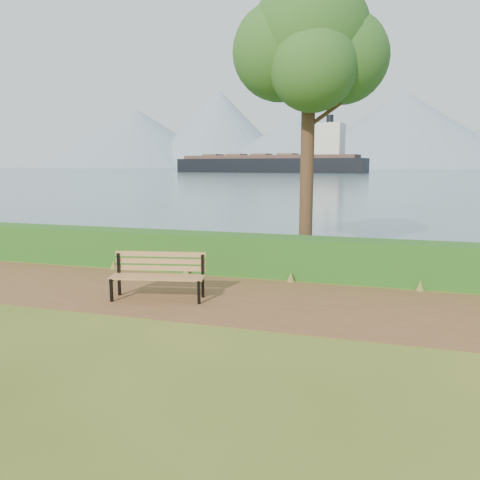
% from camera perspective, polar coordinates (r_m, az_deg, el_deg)
% --- Properties ---
extents(ground, '(140.00, 140.00, 0.00)m').
position_cam_1_polar(ground, '(9.81, -5.31, -7.27)').
color(ground, '#435A19').
rests_on(ground, ground).
extents(path, '(40.00, 3.40, 0.01)m').
position_cam_1_polar(path, '(10.08, -4.68, -6.79)').
color(path, brown).
rests_on(path, ground).
extents(hedge, '(32.00, 0.85, 1.00)m').
position_cam_1_polar(hedge, '(12.08, -0.77, -1.67)').
color(hedge, '#204C15').
rests_on(hedge, ground).
extents(water, '(700.00, 510.00, 0.00)m').
position_cam_1_polar(water, '(268.77, 15.92, 8.21)').
color(water, '#405B68').
rests_on(water, ground).
extents(mountains, '(585.00, 190.00, 70.00)m').
position_cam_1_polar(mountains, '(415.72, 15.08, 12.28)').
color(mountains, gray).
rests_on(mountains, ground).
extents(bench, '(2.00, 0.93, 0.97)m').
position_cam_1_polar(bench, '(9.88, -9.89, -3.91)').
color(bench, black).
rests_on(bench, ground).
extents(tree, '(4.12, 3.41, 7.97)m').
position_cam_1_polar(tree, '(13.52, 8.45, 22.57)').
color(tree, '#351E15').
rests_on(tree, ground).
extents(cargo_ship, '(70.27, 22.04, 21.08)m').
position_cam_1_polar(cargo_ship, '(168.12, 4.16, 9.25)').
color(cargo_ship, black).
rests_on(cargo_ship, ground).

